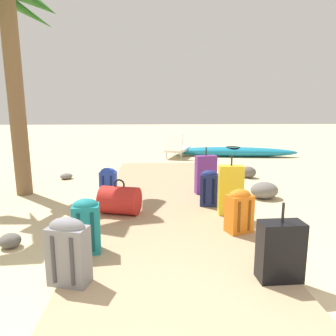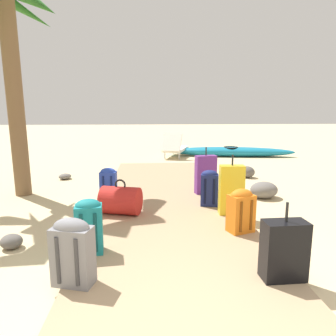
% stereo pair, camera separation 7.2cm
% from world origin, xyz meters
% --- Properties ---
extents(ground_plane, '(60.00, 60.00, 0.00)m').
position_xyz_m(ground_plane, '(0.00, 2.94, 0.00)').
color(ground_plane, '#D1BA8C').
extents(boardwalk, '(2.10, 7.36, 0.08)m').
position_xyz_m(boardwalk, '(0.00, 3.68, 0.04)').
color(boardwalk, tan).
rests_on(boardwalk, ground).
extents(suitcase_yellow, '(0.35, 0.20, 0.86)m').
position_xyz_m(suitcase_yellow, '(0.89, 2.90, 0.44)').
color(suitcase_yellow, gold).
rests_on(suitcase_yellow, boardwalk).
extents(backpack_orange, '(0.35, 0.29, 0.54)m').
position_xyz_m(backpack_orange, '(0.83, 2.23, 0.36)').
color(backpack_orange, orange).
rests_on(backpack_orange, boardwalk).
extents(suitcase_purple, '(0.39, 0.22, 0.84)m').
position_xyz_m(suitcase_purple, '(0.73, 4.05, 0.42)').
color(suitcase_purple, '#6B2D84').
rests_on(suitcase_purple, boardwalk).
extents(backpack_teal, '(0.29, 0.25, 0.58)m').
position_xyz_m(backpack_teal, '(-0.92, 1.77, 0.39)').
color(backpack_teal, '#197A7F').
rests_on(backpack_teal, boardwalk).
extents(backpack_blue, '(0.27, 0.26, 0.53)m').
position_xyz_m(backpack_blue, '(-0.96, 3.80, 0.36)').
color(backpack_blue, '#2847B7').
rests_on(backpack_blue, boardwalk).
extents(backpack_navy, '(0.30, 0.25, 0.56)m').
position_xyz_m(backpack_navy, '(0.66, 3.32, 0.38)').
color(backpack_navy, navy).
rests_on(backpack_navy, boardwalk).
extents(suitcase_black, '(0.39, 0.22, 0.71)m').
position_xyz_m(suitcase_black, '(0.88, 1.13, 0.35)').
color(suitcase_black, black).
rests_on(suitcase_black, boardwalk).
extents(backpack_grey, '(0.38, 0.27, 0.59)m').
position_xyz_m(backpack_grey, '(-0.95, 1.17, 0.39)').
color(backpack_grey, slate).
rests_on(backpack_grey, boardwalk).
extents(duffel_bag_red, '(0.64, 0.53, 0.51)m').
position_xyz_m(duffel_bag_red, '(-0.70, 3.01, 0.28)').
color(duffel_bag_red, red).
rests_on(duffel_bag_red, boardwalk).
extents(palm_tree_far_left, '(2.20, 2.18, 4.06)m').
position_xyz_m(palm_tree_far_left, '(-2.65, 4.49, 3.20)').
color(palm_tree_far_left, brown).
rests_on(palm_tree_far_left, ground).
extents(lounge_chair, '(1.05, 1.62, 0.82)m').
position_xyz_m(lounge_chair, '(0.63, 8.94, 0.33)').
color(lounge_chair, white).
rests_on(lounge_chair, ground).
extents(kayak, '(4.31, 1.32, 0.33)m').
position_xyz_m(kayak, '(2.54, 9.01, 0.16)').
color(kayak, teal).
rests_on(kayak, ground).
extents(rock_right_far, '(0.48, 0.47, 0.27)m').
position_xyz_m(rock_right_far, '(2.02, 5.65, 0.13)').
color(rock_right_far, '#5B5651').
rests_on(rock_right_far, ground).
extents(rock_left_far, '(0.38, 0.38, 0.13)m').
position_xyz_m(rock_left_far, '(-2.19, 5.75, 0.07)').
color(rock_left_far, slate).
rests_on(rock_left_far, ground).
extents(rock_left_near, '(0.35, 0.35, 0.16)m').
position_xyz_m(rock_left_near, '(-1.87, 2.11, 0.08)').
color(rock_left_near, '#5B5651').
rests_on(rock_left_near, ground).
extents(rock_right_mid, '(0.61, 0.57, 0.29)m').
position_xyz_m(rock_right_mid, '(1.78, 3.95, 0.15)').
color(rock_right_mid, slate).
rests_on(rock_right_mid, ground).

